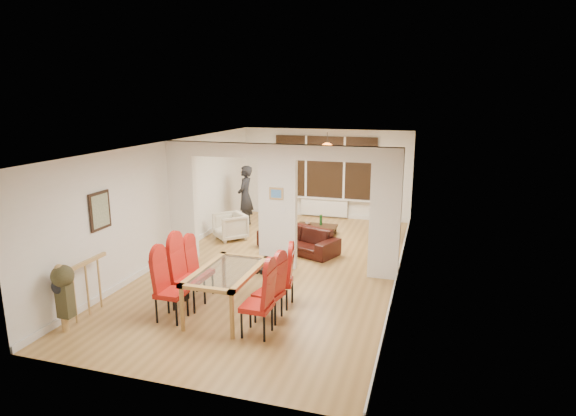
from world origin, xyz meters
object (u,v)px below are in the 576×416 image
at_px(dining_chair_ra, 257,301).
at_px(dining_table, 228,291).
at_px(dining_chair_la, 171,288).
at_px(coffee_table, 316,230).
at_px(television, 380,227).
at_px(dining_chair_rc, 280,277).
at_px(sofa, 298,239).
at_px(bottle, 321,220).
at_px(person, 245,196).
at_px(dining_chair_rb, 268,289).
at_px(dining_chair_lc, 200,270).
at_px(dining_chair_lb, 188,275).
at_px(bowl, 307,224).
at_px(armchair, 230,226).

bearing_deg(dining_chair_ra, dining_table, 143.76).
bearing_deg(dining_chair_la, coffee_table, 78.27).
bearing_deg(coffee_table, television, 6.47).
bearing_deg(dining_chair_rc, sofa, 89.81).
bearing_deg(bottle, person, 175.94).
relative_size(dining_chair_ra, dining_chair_rc, 1.07).
xyz_separation_m(dining_chair_rb, television, (1.21, 5.20, -0.25)).
bearing_deg(bottle, dining_chair_lc, -104.38).
distance_m(dining_table, television, 5.53).
relative_size(dining_chair_la, dining_chair_lc, 1.08).
distance_m(dining_table, dining_chair_rc, 0.93).
bearing_deg(dining_chair_lb, dining_chair_lc, 95.02).
height_order(dining_chair_rb, coffee_table, dining_chair_rb).
height_order(dining_chair_rc, sofa, dining_chair_rc).
bearing_deg(dining_chair_ra, bowl, 97.73).
height_order(dining_chair_lc, bowl, dining_chair_lc).
height_order(dining_chair_ra, coffee_table, dining_chair_ra).
bearing_deg(dining_chair_rc, armchair, 115.35).
xyz_separation_m(dining_chair_la, dining_chair_rb, (1.49, 0.46, -0.03)).
xyz_separation_m(dining_chair_la, television, (2.70, 5.66, -0.27)).
distance_m(dining_chair_lb, sofa, 3.65).
bearing_deg(dining_chair_lc, armchair, 106.91).
bearing_deg(dining_chair_rb, sofa, 109.24).
distance_m(dining_chair_lb, television, 5.82).
relative_size(dining_chair_la, person, 0.65).
height_order(dining_chair_lc, person, person).
xyz_separation_m(dining_chair_lc, armchair, (-0.91, 3.43, -0.18)).
relative_size(dining_chair_ra, coffee_table, 1.05).
height_order(dining_table, dining_chair_la, dining_chair_la).
bearing_deg(armchair, coffee_table, 72.18).
bearing_deg(television, dining_chair_lb, 142.10).
relative_size(dining_chair_rc, coffee_table, 0.98).
xyz_separation_m(dining_chair_la, dining_chair_ra, (1.49, -0.07, 0.00)).
bearing_deg(television, dining_chair_lc, 139.49).
bearing_deg(bottle, dining_chair_lb, -102.73).
xyz_separation_m(dining_chair_la, bowl, (0.83, 5.44, -0.28)).
bearing_deg(sofa, armchair, -169.46).
bearing_deg(dining_chair_lb, bowl, 82.28).
relative_size(dining_chair_ra, dining_chair_rb, 1.05).
relative_size(dining_table, armchair, 2.27).
bearing_deg(sofa, television, 66.18).
distance_m(dining_chair_la, armchair, 4.50).
bearing_deg(bottle, sofa, -97.28).
relative_size(dining_chair_rc, bottle, 3.54).
height_order(dining_table, dining_chair_rc, dining_chair_rc).
distance_m(dining_chair_rc, bowl, 4.48).
bearing_deg(dining_chair_ra, armchair, 119.07).
bearing_deg(sofa, dining_chair_lc, -85.47).
relative_size(sofa, bottle, 6.70).
bearing_deg(armchair, sofa, 31.88).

